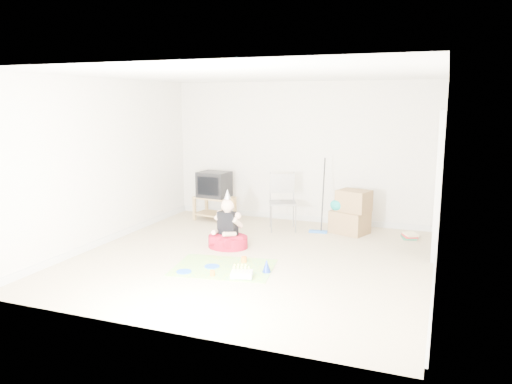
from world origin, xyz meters
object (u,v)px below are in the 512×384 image
(birthday_cake, at_px, (242,275))
(cardboard_boxes, at_px, (351,213))
(folding_chair, at_px, (283,203))
(crt_tv, at_px, (214,184))
(seated_woman, at_px, (228,235))
(tv_stand, at_px, (215,206))

(birthday_cake, bearing_deg, cardboard_boxes, 71.55)
(folding_chair, bearing_deg, birthday_cake, -84.28)
(crt_tv, relative_size, seated_woman, 0.60)
(folding_chair, height_order, birthday_cake, folding_chair)
(crt_tv, distance_m, cardboard_boxes, 2.62)
(cardboard_boxes, bearing_deg, folding_chair, -169.63)
(birthday_cake, bearing_deg, folding_chair, 95.72)
(crt_tv, height_order, folding_chair, folding_chair)
(tv_stand, xyz_separation_m, crt_tv, (-0.00, 0.00, 0.42))
(seated_woman, bearing_deg, tv_stand, 121.92)
(seated_woman, bearing_deg, birthday_cake, -58.74)
(tv_stand, distance_m, seated_woman, 1.84)
(cardboard_boxes, bearing_deg, birthday_cake, -108.45)
(tv_stand, relative_size, cardboard_boxes, 1.05)
(tv_stand, distance_m, birthday_cake, 3.24)
(tv_stand, height_order, crt_tv, crt_tv)
(cardboard_boxes, bearing_deg, tv_stand, 179.09)
(folding_chair, distance_m, cardboard_boxes, 1.18)
(cardboard_boxes, distance_m, seated_woman, 2.23)
(tv_stand, bearing_deg, seated_woman, -58.08)
(cardboard_boxes, relative_size, birthday_cake, 2.32)
(tv_stand, relative_size, seated_woman, 0.86)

